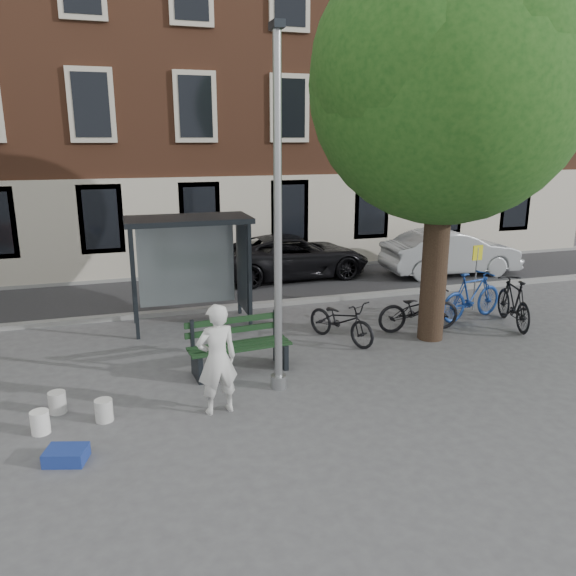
# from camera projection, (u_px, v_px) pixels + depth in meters

# --- Properties ---
(ground) EXTENTS (90.00, 90.00, 0.00)m
(ground) POSITION_uv_depth(u_px,v_px,m) (279.00, 388.00, 10.15)
(ground) COLOR #4C4C4F
(ground) RESTS_ON ground
(road) EXTENTS (40.00, 4.00, 0.01)m
(road) POSITION_uv_depth(u_px,v_px,m) (212.00, 291.00, 16.61)
(road) COLOR #28282B
(road) RESTS_ON ground
(curb_near) EXTENTS (40.00, 0.25, 0.12)m
(curb_near) POSITION_uv_depth(u_px,v_px,m) (225.00, 308.00, 14.75)
(curb_near) COLOR gray
(curb_near) RESTS_ON ground
(curb_far) EXTENTS (40.00, 0.25, 0.12)m
(curb_far) POSITION_uv_depth(u_px,v_px,m) (202.00, 274.00, 18.44)
(curb_far) COLOR gray
(curb_far) RESTS_ON ground
(building_row) EXTENTS (30.00, 8.00, 14.00)m
(building_row) POSITION_uv_depth(u_px,v_px,m) (177.00, 64.00, 20.35)
(building_row) COLOR brown
(building_row) RESTS_ON ground
(lamppost) EXTENTS (0.28, 0.35, 6.11)m
(lamppost) POSITION_uv_depth(u_px,v_px,m) (278.00, 236.00, 9.44)
(lamppost) COLOR #9EA0A3
(lamppost) RESTS_ON ground
(tree_right) EXTENTS (5.76, 5.60, 8.20)m
(tree_right) POSITION_uv_depth(u_px,v_px,m) (452.00, 73.00, 11.13)
(tree_right) COLOR black
(tree_right) RESTS_ON ground
(bus_shelter) EXTENTS (2.85, 1.45, 2.62)m
(bus_shelter) POSITION_uv_depth(u_px,v_px,m) (205.00, 245.00, 13.27)
(bus_shelter) COLOR #1E2328
(bus_shelter) RESTS_ON ground
(painter) EXTENTS (0.73, 0.54, 1.85)m
(painter) POSITION_uv_depth(u_px,v_px,m) (217.00, 359.00, 9.03)
(painter) COLOR silver
(painter) RESTS_ON ground
(bench) EXTENTS (2.01, 0.82, 1.01)m
(bench) POSITION_uv_depth(u_px,v_px,m) (239.00, 348.00, 10.79)
(bench) COLOR #1E2328
(bench) RESTS_ON ground
(bike_a) EXTENTS (2.03, 0.85, 1.04)m
(bike_a) POSITION_uv_depth(u_px,v_px,m) (419.00, 309.00, 13.05)
(bike_a) COLOR black
(bike_a) RESTS_ON ground
(bike_b) EXTENTS (2.10, 1.05, 1.21)m
(bike_b) POSITION_uv_depth(u_px,v_px,m) (472.00, 296.00, 13.87)
(bike_b) COLOR #1B3F97
(bike_b) RESTS_ON ground
(bike_c) EXTENTS (1.39, 1.94, 0.97)m
(bike_c) POSITION_uv_depth(u_px,v_px,m) (341.00, 320.00, 12.36)
(bike_c) COLOR black
(bike_c) RESTS_ON ground
(bike_d) EXTENTS (1.11, 2.04, 1.18)m
(bike_d) POSITION_uv_depth(u_px,v_px,m) (514.00, 302.00, 13.38)
(bike_d) COLOR black
(bike_d) RESTS_ON ground
(car_dark) EXTENTS (5.10, 2.56, 1.39)m
(car_dark) POSITION_uv_depth(u_px,v_px,m) (293.00, 256.00, 18.11)
(car_dark) COLOR black
(car_dark) RESTS_ON ground
(car_silver) EXTENTS (4.57, 1.83, 1.48)m
(car_silver) POSITION_uv_depth(u_px,v_px,m) (451.00, 252.00, 18.46)
(car_silver) COLOR #ABAFB3
(car_silver) RESTS_ON ground
(blue_crate) EXTENTS (0.64, 0.54, 0.20)m
(blue_crate) POSITION_uv_depth(u_px,v_px,m) (66.00, 455.00, 7.80)
(blue_crate) COLOR navy
(blue_crate) RESTS_ON ground
(bucket_a) EXTENTS (0.33, 0.33, 0.36)m
(bucket_a) POSITION_uv_depth(u_px,v_px,m) (40.00, 422.00, 8.55)
(bucket_a) COLOR white
(bucket_a) RESTS_ON ground
(bucket_b) EXTENTS (0.34, 0.34, 0.36)m
(bucket_b) POSITION_uv_depth(u_px,v_px,m) (104.00, 410.00, 8.92)
(bucket_b) COLOR silver
(bucket_b) RESTS_ON ground
(bucket_c) EXTENTS (0.36, 0.36, 0.36)m
(bucket_c) POSITION_uv_depth(u_px,v_px,m) (57.00, 402.00, 9.19)
(bucket_c) COLOR silver
(bucket_c) RESTS_ON ground
(notice_sign) EXTENTS (0.30, 0.05, 1.73)m
(notice_sign) POSITION_uv_depth(u_px,v_px,m) (477.00, 265.00, 14.46)
(notice_sign) COLOR #9EA0A3
(notice_sign) RESTS_ON ground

